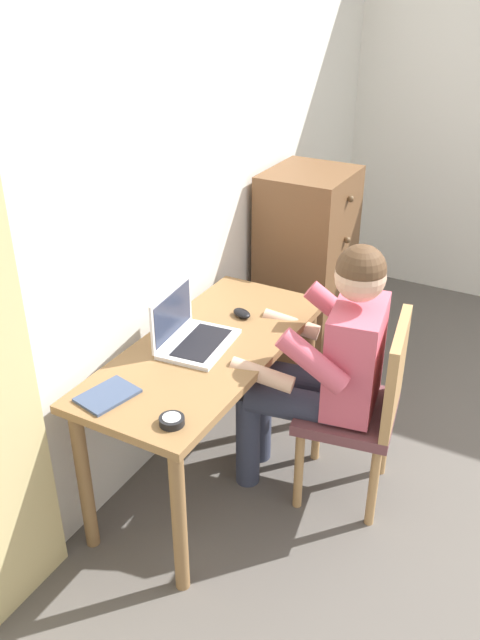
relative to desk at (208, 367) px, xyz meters
The scene contains 9 objects.
wall_back 0.83m from the desk, 41.84° to the left, with size 4.80×0.05×2.50m, color silver.
desk is the anchor object (origin of this frame).
dresser 1.19m from the desk, ahead, with size 0.50×0.47×1.15m.
chair 0.68m from the desk, 70.02° to the right, with size 0.48×0.46×0.88m.
person_seated 0.50m from the desk, 65.84° to the right, with size 0.59×0.63×1.20m.
laptop 0.18m from the desk, 108.33° to the left, with size 0.36×0.28×0.24m.
computer_mouse 0.32m from the desk, ahead, with size 0.06×0.10×0.03m, color black.
desk_clock 0.56m from the desk, 161.93° to the right, with size 0.09×0.09×0.03m.
notebook_pad 0.52m from the desk, 165.05° to the left, with size 0.21×0.15×0.01m, color #3D4C6B.
Camera 1 is at (-2.41, 0.59, 2.13)m, focal length 36.97 mm.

